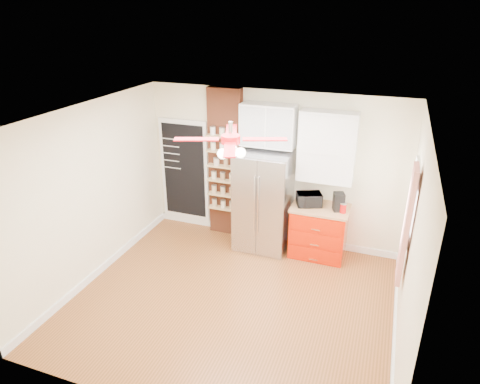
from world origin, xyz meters
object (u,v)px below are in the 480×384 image
(red_cabinet, at_px, (319,231))
(canister_left, at_px, (343,208))
(coffee_maker, at_px, (339,202))
(ceiling_fan, at_px, (231,140))
(fridge, at_px, (263,201))
(toaster_oven, at_px, (309,199))
(pantry_jar_oats, at_px, (216,162))

(red_cabinet, height_order, canister_left, canister_left)
(coffee_maker, bearing_deg, ceiling_fan, -146.29)
(ceiling_fan, xyz_separation_m, canister_left, (1.29, 1.60, -1.45))
(fridge, distance_m, coffee_maker, 1.27)
(fridge, distance_m, ceiling_fan, 2.25)
(red_cabinet, distance_m, toaster_oven, 0.59)
(fridge, height_order, coffee_maker, fridge)
(coffee_maker, relative_size, pantry_jar_oats, 2.51)
(fridge, relative_size, pantry_jar_oats, 14.57)
(toaster_oven, distance_m, pantry_jar_oats, 1.74)
(fridge, bearing_deg, coffee_maker, 1.19)
(coffee_maker, bearing_deg, fridge, 160.91)
(toaster_oven, relative_size, pantry_jar_oats, 3.29)
(fridge, xyz_separation_m, red_cabinet, (0.97, 0.05, -0.42))
(toaster_oven, xyz_separation_m, coffee_maker, (0.48, -0.02, 0.04))
(red_cabinet, bearing_deg, canister_left, -12.51)
(coffee_maker, relative_size, canister_left, 1.99)
(toaster_oven, height_order, coffee_maker, coffee_maker)
(canister_left, xyz_separation_m, pantry_jar_oats, (-2.25, 0.17, 0.46))
(fridge, relative_size, coffee_maker, 5.81)
(ceiling_fan, relative_size, pantry_jar_oats, 11.65)
(ceiling_fan, distance_m, toaster_oven, 2.31)
(fridge, xyz_separation_m, toaster_oven, (0.77, 0.05, 0.13))
(ceiling_fan, bearing_deg, canister_left, 51.09)
(red_cabinet, xyz_separation_m, coffee_maker, (0.28, -0.02, 0.60))
(ceiling_fan, relative_size, coffee_maker, 4.65)
(fridge, bearing_deg, toaster_oven, 3.42)
(red_cabinet, relative_size, coffee_maker, 3.12)
(ceiling_fan, bearing_deg, pantry_jar_oats, 118.51)
(fridge, relative_size, ceiling_fan, 1.25)
(fridge, distance_m, red_cabinet, 1.06)
(red_cabinet, distance_m, pantry_jar_oats, 2.12)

